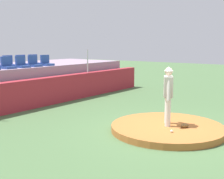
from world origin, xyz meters
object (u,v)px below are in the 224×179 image
Objects in this scene: baseball at (172,131)px; stadium_chair_9 at (34,62)px; fielding_glove at (185,126)px; pitcher at (168,91)px; stadium_chair_3 at (34,63)px; stadium_chair_7 at (9,63)px; stadium_chair_2 at (22,64)px; stadium_chair_8 at (22,62)px; stadium_chair_4 at (46,62)px; stadium_chair_1 at (8,65)px.

baseball is 8.60m from stadium_chair_9.
pitcher is at bearing 101.36° from fielding_glove.
stadium_chair_3 is 1.13m from stadium_chair_7.
stadium_chair_8 is (0.70, 0.94, 0.00)m from stadium_chair_2.
stadium_chair_3 is at bearing 56.40° from pitcher.
stadium_chair_8 is at bearing 94.65° from fielding_glove.
baseball is 7.59m from stadium_chair_3.
stadium_chair_2 is 1.00× the size of stadium_chair_3.
stadium_chair_7 is at bearing 85.78° from baseball.
stadium_chair_3 is (0.67, 0.01, 0.00)m from stadium_chair_2.
fielding_glove reaches higher than baseball.
fielding_glove is 0.60× the size of stadium_chair_9.
stadium_chair_4 reaches higher than fielding_glove.
pitcher is 3.53× the size of stadium_chair_1.
pitcher is at bearing 79.10° from stadium_chair_4.
stadium_chair_2 is at bearing 61.98° from pitcher.
stadium_chair_1 and stadium_chair_3 have the same top height.
stadium_chair_7 is at bearing -0.58° from stadium_chair_9.
baseball is 8.40m from stadium_chair_7.
stadium_chair_9 is at bearing 76.27° from baseball.
stadium_chair_2 and stadium_chair_3 have the same top height.
stadium_chair_2 reaches higher than fielding_glove.
stadium_chair_3 is at bearing 179.19° from stadium_chair_1.
stadium_chair_9 is at bearing -91.57° from stadium_chair_4.
stadium_chair_3 is at bearing 94.39° from fielding_glove.
stadium_chair_9 is at bearing -147.03° from stadium_chair_2.
stadium_chair_9 reaches higher than fielding_glove.
stadium_chair_2 is at bearing 1.20° from stadium_chair_3.
stadium_chair_4 and stadium_chair_8 have the same top height.
stadium_chair_2 is (-0.08, 7.40, 1.51)m from fielding_glove.
stadium_chair_1 and stadium_chair_8 have the same top height.
stadium_chair_3 reaches higher than pitcher.
pitcher is 3.53× the size of stadium_chair_8.
stadium_chair_7 is (-1.38, 0.91, 0.00)m from stadium_chair_4.
fielding_glove is 8.56m from stadium_chair_9.
stadium_chair_8 is at bearing -179.12° from stadium_chair_7.
stadium_chair_7 is 0.70m from stadium_chair_8.
stadium_chair_4 is at bearing 126.22° from stadium_chair_8.
stadium_chair_9 is at bearing -129.32° from stadium_chair_3.
stadium_chair_7 reaches higher than pitcher.
stadium_chair_4 is at bearing 50.60° from pitcher.
stadium_chair_2 is at bearing 99.55° from fielding_glove.
fielding_glove is 0.60× the size of stadium_chair_3.
stadium_chair_3 is 1.00× the size of stadium_chair_8.
stadium_chair_3 is 0.71m from stadium_chair_4.
stadium_chair_8 is (0.70, 0.01, 0.00)m from stadium_chair_7.
stadium_chair_3 is at bearing 126.21° from stadium_chair_7.
baseball is at bearing 74.85° from stadium_chair_4.
baseball is 0.25× the size of fielding_glove.
fielding_glove is 0.60× the size of stadium_chair_4.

